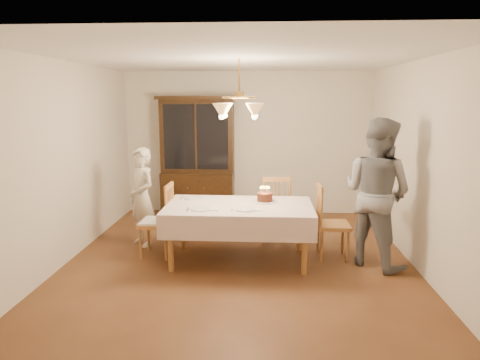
# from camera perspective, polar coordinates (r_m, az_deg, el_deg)

# --- Properties ---
(ground) EXTENTS (5.00, 5.00, 0.00)m
(ground) POSITION_cam_1_polar(r_m,az_deg,el_deg) (5.79, -0.12, -10.65)
(ground) COLOR #522D17
(ground) RESTS_ON ground
(room_shell) EXTENTS (5.00, 5.00, 5.00)m
(room_shell) POSITION_cam_1_polar(r_m,az_deg,el_deg) (5.41, -0.12, 5.14)
(room_shell) COLOR white
(room_shell) RESTS_ON ground
(dining_table) EXTENTS (1.90, 1.10, 0.76)m
(dining_table) POSITION_cam_1_polar(r_m,az_deg,el_deg) (5.57, -0.12, -4.10)
(dining_table) COLOR #985E2C
(dining_table) RESTS_ON ground
(china_hutch) EXTENTS (1.38, 0.54, 2.16)m
(china_hutch) POSITION_cam_1_polar(r_m,az_deg,el_deg) (7.80, -5.65, 2.84)
(china_hutch) COLOR black
(china_hutch) RESTS_ON ground
(chair_far_side) EXTENTS (0.48, 0.46, 1.00)m
(chair_far_side) POSITION_cam_1_polar(r_m,az_deg,el_deg) (6.47, 4.65, -4.22)
(chair_far_side) COLOR #985E2C
(chair_far_side) RESTS_ON ground
(chair_left_end) EXTENTS (0.43, 0.45, 1.00)m
(chair_left_end) POSITION_cam_1_polar(r_m,az_deg,el_deg) (5.93, -11.03, -5.67)
(chair_left_end) COLOR #985E2C
(chair_left_end) RESTS_ON ground
(chair_right_end) EXTENTS (0.42, 0.44, 1.00)m
(chair_right_end) POSITION_cam_1_polar(r_m,az_deg,el_deg) (5.88, 12.18, -5.97)
(chair_right_end) COLOR #985E2C
(chair_right_end) RESTS_ON ground
(elderly_woman) EXTENTS (0.61, 0.61, 1.43)m
(elderly_woman) POSITION_cam_1_polar(r_m,az_deg,el_deg) (6.35, -12.94, -2.22)
(elderly_woman) COLOR beige
(elderly_woman) RESTS_ON ground
(adult_in_grey) EXTENTS (1.15, 1.16, 1.89)m
(adult_in_grey) POSITION_cam_1_polar(r_m,az_deg,el_deg) (5.66, 17.75, -1.65)
(adult_in_grey) COLOR slate
(adult_in_grey) RESTS_ON ground
(birthday_cake) EXTENTS (0.30, 0.30, 0.21)m
(birthday_cake) POSITION_cam_1_polar(r_m,az_deg,el_deg) (5.71, 3.32, -2.39)
(birthday_cake) COLOR white
(birthday_cake) RESTS_ON dining_table
(place_setting_near_left) EXTENTS (0.39, 0.25, 0.02)m
(place_setting_near_left) POSITION_cam_1_polar(r_m,az_deg,el_deg) (5.34, -5.08, -3.90)
(place_setting_near_left) COLOR white
(place_setting_near_left) RESTS_ON dining_table
(place_setting_near_right) EXTENTS (0.39, 0.24, 0.02)m
(place_setting_near_right) POSITION_cam_1_polar(r_m,az_deg,el_deg) (5.30, 0.86, -3.96)
(place_setting_near_right) COLOR white
(place_setting_near_right) RESTS_ON dining_table
(place_setting_far_left) EXTENTS (0.41, 0.27, 0.02)m
(place_setting_far_left) POSITION_cam_1_polar(r_m,az_deg,el_deg) (5.95, -6.03, -2.37)
(place_setting_far_left) COLOR white
(place_setting_far_left) RESTS_ON dining_table
(chandelier) EXTENTS (0.62, 0.62, 0.73)m
(chandelier) POSITION_cam_1_polar(r_m,az_deg,el_deg) (5.39, -0.13, 9.33)
(chandelier) COLOR #BF8C3F
(chandelier) RESTS_ON ground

